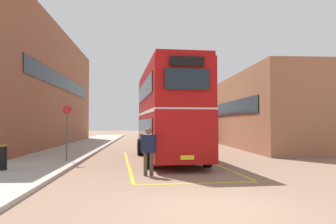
{
  "coord_description": "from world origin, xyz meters",
  "views": [
    {
      "loc": [
        -1.48,
        -7.58,
        1.92
      ],
      "look_at": [
        -0.15,
        11.26,
        2.55
      ],
      "focal_mm": 36.35,
      "sensor_mm": 36.0,
      "label": 1
    }
  ],
  "objects": [
    {
      "name": "brick_building_left",
      "position": [
        -10.87,
        21.05,
        4.77
      ],
      "size": [
        5.6,
        25.47,
        9.54
      ],
      "color": "brown",
      "rests_on": "ground"
    },
    {
      "name": "bus_stop_sign",
      "position": [
        -5.15,
        8.94,
        1.73
      ],
      "size": [
        0.44,
        0.13,
        2.63
      ],
      "color": "#4C4C51",
      "rests_on": "sidewalk_left"
    },
    {
      "name": "sidewalk_left",
      "position": [
        -6.5,
        16.8,
        0.07
      ],
      "size": [
        4.0,
        57.6,
        0.14
      ],
      "primitive_type": "cube",
      "color": "#A39E93",
      "rests_on": "ground"
    },
    {
      "name": "double_decker_bus",
      "position": [
        -0.23,
        9.98,
        2.51
      ],
      "size": [
        3.34,
        9.84,
        4.75
      ],
      "color": "black",
      "rests_on": "ground"
    },
    {
      "name": "single_deck_bus",
      "position": [
        2.97,
        29.26,
        1.64
      ],
      "size": [
        2.85,
        9.84,
        3.02
      ],
      "color": "black",
      "rests_on": "ground"
    },
    {
      "name": "bay_marking_yellow",
      "position": [
        -0.16,
        8.14,
        0.0
      ],
      "size": [
        5.06,
        11.99,
        0.01
      ],
      "color": "gold",
      "rests_on": "ground"
    },
    {
      "name": "depot_building_right",
      "position": [
        9.41,
        18.5,
        2.84
      ],
      "size": [
        7.89,
        15.51,
        5.67
      ],
      "color": "#9E6647",
      "rests_on": "ground"
    },
    {
      "name": "pedestrian_boarding",
      "position": [
        -1.31,
        4.84,
        1.03
      ],
      "size": [
        0.57,
        0.35,
        1.76
      ],
      "color": "#473828",
      "rests_on": "ground"
    },
    {
      "name": "litter_bin",
      "position": [
        -6.91,
        5.82,
        0.61
      ],
      "size": [
        0.45,
        0.45,
        0.94
      ],
      "color": "black",
      "rests_on": "sidewalk_left"
    },
    {
      "name": "ground_plane",
      "position": [
        0.0,
        14.4,
        0.0
      ],
      "size": [
        135.6,
        135.6,
        0.0
      ],
      "primitive_type": "plane",
      "color": "#846651"
    }
  ]
}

